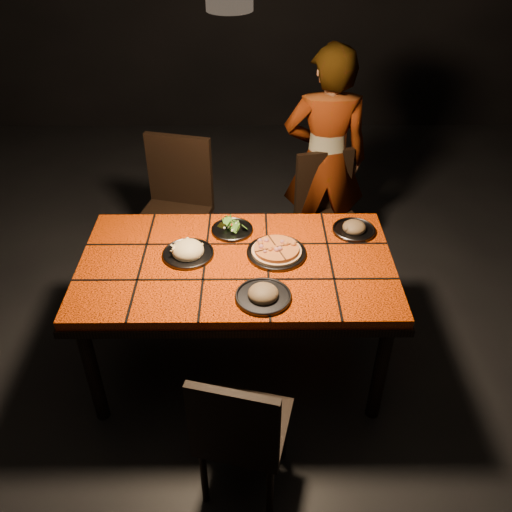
{
  "coord_description": "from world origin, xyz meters",
  "views": [
    {
      "loc": [
        0.08,
        -2.2,
        2.41
      ],
      "look_at": [
        0.1,
        -0.05,
        0.82
      ],
      "focal_mm": 38.0,
      "sensor_mm": 36.0,
      "label": 1
    }
  ],
  "objects_px": {
    "dining_table": "(237,273)",
    "chair_near": "(240,430)",
    "diner": "(325,161)",
    "plate_pasta": "(188,252)",
    "chair_far_left": "(176,201)",
    "chair_far_right": "(327,208)",
    "plate_pizza": "(277,251)"
  },
  "relations": [
    {
      "from": "chair_near",
      "to": "chair_far_right",
      "type": "distance_m",
      "value": 1.82
    },
    {
      "from": "chair_near",
      "to": "chair_far_left",
      "type": "height_order",
      "value": "chair_far_left"
    },
    {
      "from": "chair_near",
      "to": "plate_pizza",
      "type": "relative_size",
      "value": 2.47
    },
    {
      "from": "dining_table",
      "to": "chair_far_right",
      "type": "relative_size",
      "value": 1.86
    },
    {
      "from": "plate_pizza",
      "to": "plate_pasta",
      "type": "height_order",
      "value": "plate_pasta"
    },
    {
      "from": "chair_near",
      "to": "diner",
      "type": "height_order",
      "value": "diner"
    },
    {
      "from": "plate_pizza",
      "to": "plate_pasta",
      "type": "distance_m",
      "value": 0.46
    },
    {
      "from": "plate_pizza",
      "to": "plate_pasta",
      "type": "relative_size",
      "value": 1.25
    },
    {
      "from": "diner",
      "to": "plate_pasta",
      "type": "xyz_separation_m",
      "value": [
        -0.82,
        -1.03,
        0.0
      ]
    },
    {
      "from": "diner",
      "to": "dining_table",
      "type": "bearing_deg",
      "value": 63.04
    },
    {
      "from": "chair_far_right",
      "to": "chair_far_left",
      "type": "bearing_deg",
      "value": 165.4
    },
    {
      "from": "plate_pizza",
      "to": "plate_pasta",
      "type": "bearing_deg",
      "value": -179.31
    },
    {
      "from": "dining_table",
      "to": "plate_pizza",
      "type": "height_order",
      "value": "plate_pizza"
    },
    {
      "from": "dining_table",
      "to": "chair_far_left",
      "type": "distance_m",
      "value": 1.02
    },
    {
      "from": "chair_near",
      "to": "chair_far_right",
      "type": "height_order",
      "value": "chair_far_right"
    },
    {
      "from": "dining_table",
      "to": "chair_near",
      "type": "relative_size",
      "value": 1.97
    },
    {
      "from": "chair_near",
      "to": "plate_pasta",
      "type": "bearing_deg",
      "value": -58.31
    },
    {
      "from": "plate_pasta",
      "to": "chair_near",
      "type": "bearing_deg",
      "value": -72.3
    },
    {
      "from": "plate_pizza",
      "to": "dining_table",
      "type": "bearing_deg",
      "value": -164.24
    },
    {
      "from": "chair_far_right",
      "to": "plate_pasta",
      "type": "relative_size",
      "value": 3.26
    },
    {
      "from": "chair_far_right",
      "to": "dining_table",
      "type": "bearing_deg",
      "value": -137.31
    },
    {
      "from": "plate_pasta",
      "to": "dining_table",
      "type": "bearing_deg",
      "value": -11.92
    },
    {
      "from": "chair_near",
      "to": "chair_far_left",
      "type": "relative_size",
      "value": 0.84
    },
    {
      "from": "chair_far_left",
      "to": "plate_pasta",
      "type": "relative_size",
      "value": 3.68
    },
    {
      "from": "chair_far_left",
      "to": "diner",
      "type": "bearing_deg",
      "value": 23.36
    },
    {
      "from": "chair_far_right",
      "to": "plate_pasta",
      "type": "xyz_separation_m",
      "value": [
        -0.84,
        -0.87,
        0.27
      ]
    },
    {
      "from": "chair_near",
      "to": "chair_far_left",
      "type": "xyz_separation_m",
      "value": [
        -0.45,
        1.73,
        0.09
      ]
    },
    {
      "from": "chair_near",
      "to": "dining_table",
      "type": "bearing_deg",
      "value": -74.18
    },
    {
      "from": "chair_far_left",
      "to": "chair_far_right",
      "type": "height_order",
      "value": "chair_far_left"
    },
    {
      "from": "plate_pizza",
      "to": "plate_pasta",
      "type": "xyz_separation_m",
      "value": [
        -0.46,
        -0.01,
        0.01
      ]
    },
    {
      "from": "dining_table",
      "to": "diner",
      "type": "distance_m",
      "value": 1.23
    },
    {
      "from": "diner",
      "to": "plate_pasta",
      "type": "height_order",
      "value": "diner"
    }
  ]
}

